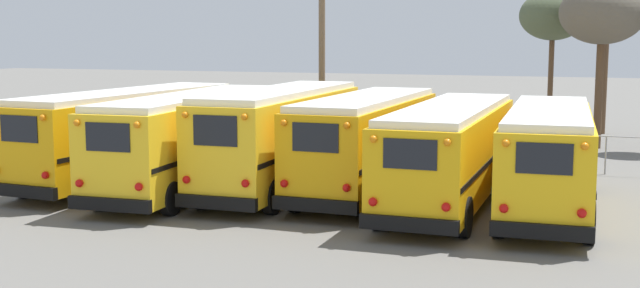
{
  "coord_description": "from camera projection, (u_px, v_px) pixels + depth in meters",
  "views": [
    {
      "loc": [
        8.56,
        -23.76,
        5.0
      ],
      "look_at": [
        0.0,
        -0.0,
        1.6
      ],
      "focal_mm": 45.0,
      "sensor_mm": 36.0,
      "label": 1
    }
  ],
  "objects": [
    {
      "name": "school_bus_4",
      "position": [
        451.0,
        150.0,
        23.92
      ],
      "size": [
        2.5,
        10.71,
        2.98
      ],
      "color": "#EAAA0F",
      "rests_on": "ground"
    },
    {
      "name": "fence_line",
      "position": [
        379.0,
        138.0,
        32.0
      ],
      "size": [
        22.11,
        0.06,
        1.42
      ],
      "color": "#939399",
      "rests_on": "ground"
    },
    {
      "name": "bare_tree_2",
      "position": [
        603.0,
        14.0,
        35.3
      ],
      "size": [
        3.73,
        3.73,
        7.44
      ],
      "color": "brown",
      "rests_on": "ground"
    },
    {
      "name": "school_bus_3",
      "position": [
        367.0,
        141.0,
        25.45
      ],
      "size": [
        2.57,
        9.41,
        3.13
      ],
      "color": "#E5A00C",
      "rests_on": "ground"
    },
    {
      "name": "ground_plane",
      "position": [
        320.0,
        193.0,
        25.69
      ],
      "size": [
        160.0,
        160.0,
        0.0
      ],
      "primitive_type": "plane",
      "color": "#66635E"
    },
    {
      "name": "school_bus_5",
      "position": [
        548.0,
        155.0,
        22.94
      ],
      "size": [
        2.81,
        10.05,
        2.98
      ],
      "color": "yellow",
      "rests_on": "ground"
    },
    {
      "name": "utility_pole",
      "position": [
        322.0,
        55.0,
        35.27
      ],
      "size": [
        1.8,
        0.29,
        8.03
      ],
      "color": "brown",
      "rests_on": "ground"
    },
    {
      "name": "school_bus_2",
      "position": [
        282.0,
        135.0,
        26.12
      ],
      "size": [
        2.62,
        9.96,
        3.31
      ],
      "color": "yellow",
      "rests_on": "ground"
    },
    {
      "name": "bare_tree_3",
      "position": [
        553.0,
        16.0,
        38.74
      ],
      "size": [
        3.21,
        3.21,
        7.21
      ],
      "color": "brown",
      "rests_on": "ground"
    },
    {
      "name": "school_bus_0",
      "position": [
        130.0,
        131.0,
        27.81
      ],
      "size": [
        3.1,
        10.66,
        3.15
      ],
      "color": "#E5A00C",
      "rests_on": "ground"
    },
    {
      "name": "school_bus_1",
      "position": [
        195.0,
        137.0,
        26.43
      ],
      "size": [
        3.03,
        10.89,
        3.12
      ],
      "color": "yellow",
      "rests_on": "ground"
    }
  ]
}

